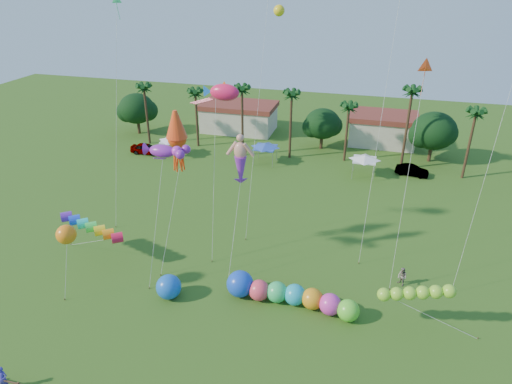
% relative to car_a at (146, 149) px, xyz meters
% --- Properties ---
extents(ground, '(160.00, 160.00, 0.00)m').
position_rel_car_a_xyz_m(ground, '(24.40, -35.77, -0.80)').
color(ground, '#285116').
rests_on(ground, ground).
extents(tree_line, '(69.46, 8.91, 11.00)m').
position_rel_car_a_xyz_m(tree_line, '(27.96, 8.23, 3.48)').
color(tree_line, '#3A2819').
rests_on(tree_line, ground).
extents(buildings_row, '(35.00, 7.00, 4.00)m').
position_rel_car_a_xyz_m(buildings_row, '(21.30, 14.23, 1.20)').
color(buildings_row, beige).
rests_on(buildings_row, ground).
extents(tent_row, '(31.00, 4.00, 0.60)m').
position_rel_car_a_xyz_m(tent_row, '(18.40, 0.57, 1.95)').
color(tent_row, white).
rests_on(tent_row, ground).
extents(car_a, '(4.74, 1.98, 1.60)m').
position_rel_car_a_xyz_m(car_a, '(0.00, 0.00, 0.00)').
color(car_a, '#4C4C54').
rests_on(car_a, ground).
extents(car_b, '(4.54, 2.18, 1.43)m').
position_rel_car_a_xyz_m(car_b, '(38.78, 2.26, -0.08)').
color(car_b, '#4C4C54').
rests_on(car_b, ground).
extents(spectator_a, '(0.76, 0.58, 1.88)m').
position_rel_car_a_xyz_m(spectator_a, '(11.16, -41.72, 0.14)').
color(spectator_a, '#362EA3').
rests_on(spectator_a, ground).
extents(spectator_b, '(1.09, 1.11, 1.80)m').
position_rel_car_a_xyz_m(spectator_b, '(37.14, -23.00, 0.10)').
color(spectator_b, gray).
rests_on(spectator_b, ground).
extents(caterpillar_inflatable, '(11.44, 2.81, 2.33)m').
position_rel_car_a_xyz_m(caterpillar_inflatable, '(27.70, -28.20, 0.18)').
color(caterpillar_inflatable, '#EF3F55').
rests_on(caterpillar_inflatable, ground).
extents(blue_ball, '(2.17, 2.17, 2.17)m').
position_rel_car_a_xyz_m(blue_ball, '(17.79, -30.00, 0.28)').
color(blue_ball, blue).
rests_on(blue_ball, ground).
extents(rainbow_tube, '(8.57, 4.09, 3.65)m').
position_rel_car_a_xyz_m(rainbow_tube, '(9.61, -27.02, 2.35)').
color(rainbow_tube, red).
rests_on(rainbow_tube, ground).
extents(green_worm, '(10.28, 2.44, 3.65)m').
position_rel_car_a_xyz_m(green_worm, '(35.43, -28.69, 2.21)').
color(green_worm, '#88D12E').
rests_on(green_worm, ground).
extents(orange_ball_kite, '(2.02, 2.08, 6.92)m').
position_rel_car_a_xyz_m(orange_ball_kite, '(9.97, -31.73, 5.30)').
color(orange_ball_kite, orange).
rests_on(orange_ball_kite, ground).
extents(merman_kite, '(2.21, 4.80, 12.42)m').
position_rel_car_a_xyz_m(merman_kite, '(22.18, -22.82, 9.38)').
color(merman_kite, tan).
rests_on(merman_kite, ground).
extents(fish_kite, '(4.17, 5.26, 16.37)m').
position_rel_car_a_xyz_m(fish_kite, '(19.79, -19.69, 14.70)').
color(fish_kite, '#F31B53').
rests_on(fish_kite, ground).
extents(squid_kite, '(1.98, 5.08, 14.75)m').
position_rel_car_a_xyz_m(squid_kite, '(16.52, -23.38, 11.26)').
color(squid_kite, '#F14413').
rests_on(squid_kite, ground).
extents(lobster_kite, '(4.11, 4.93, 12.57)m').
position_rel_car_a_xyz_m(lobster_kite, '(16.23, -25.77, 10.98)').
color(lobster_kite, purple).
rests_on(lobster_kite, ground).
extents(delta_kite_red, '(1.39, 3.68, 19.51)m').
position_rel_car_a_xyz_m(delta_kite_red, '(36.43, -20.69, 17.80)').
color(delta_kite_red, '#D14317').
rests_on(delta_kite_red, ground).
extents(delta_kite_green, '(2.03, 3.92, 23.41)m').
position_rel_car_a_xyz_m(delta_kite_green, '(8.48, -17.27, 21.42)').
color(delta_kite_green, '#31D275').
rests_on(delta_kite_green, ground).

